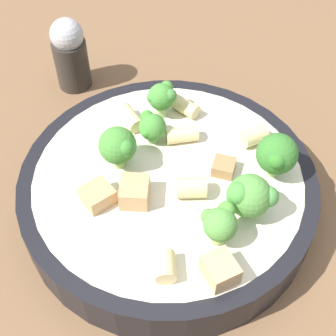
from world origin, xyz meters
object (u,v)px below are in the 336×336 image
at_px(chicken_chunk_1, 224,167).
at_px(rigatoni_3, 165,266).
at_px(broccoli_floret_1, 162,97).
at_px(broccoli_floret_3, 277,154).
at_px(broccoli_floret_4, 219,223).
at_px(chicken_chunk_0, 98,196).
at_px(broccoli_floret_2, 152,126).
at_px(broccoli_floret_5, 249,196).
at_px(rigatoni_4, 181,135).
at_px(broccoli_floret_0, 118,147).
at_px(chicken_chunk_3, 135,192).
at_px(rigatoni_2, 191,188).
at_px(rigatoni_1, 130,118).
at_px(pasta_bowl, 168,188).
at_px(chicken_chunk_2, 220,270).
at_px(rigatoni_0, 185,107).
at_px(rigatoni_5, 254,136).
at_px(pepper_shaker, 70,54).

bearing_deg(chicken_chunk_1, rigatoni_3, 79.50).
relative_size(broccoli_floret_1, broccoli_floret_3, 0.81).
xyz_separation_m(broccoli_floret_4, chicken_chunk_0, (0.10, -0.01, -0.01)).
bearing_deg(rigatoni_3, broccoli_floret_2, -67.87).
distance_m(broccoli_floret_2, broccoli_floret_5, 0.11).
relative_size(broccoli_floret_3, chicken_chunk_1, 2.31).
bearing_deg(broccoli_floret_3, rigatoni_4, -10.76).
bearing_deg(broccoli_floret_0, broccoli_floret_5, 170.51).
relative_size(broccoli_floret_1, chicken_chunk_0, 1.48).
bearing_deg(chicken_chunk_0, broccoli_floret_1, -99.54).
distance_m(broccoli_floret_0, broccoli_floret_2, 0.04).
height_order(broccoli_floret_1, chicken_chunk_3, broccoli_floret_1).
bearing_deg(rigatoni_2, broccoli_floret_4, 130.40).
height_order(broccoli_floret_3, rigatoni_1, broccoli_floret_3).
bearing_deg(rigatoni_1, broccoli_floret_1, -139.85).
relative_size(pasta_bowl, chicken_chunk_3, 9.91).
distance_m(broccoli_floret_0, rigatoni_2, 0.07).
xyz_separation_m(rigatoni_2, chicken_chunk_0, (0.07, 0.03, -0.00)).
height_order(broccoli_floret_4, rigatoni_2, broccoli_floret_4).
bearing_deg(chicken_chunk_2, broccoli_floret_0, -36.63).
bearing_deg(broccoli_floret_0, rigatoni_3, 127.82).
xyz_separation_m(broccoli_floret_3, rigatoni_0, (0.09, -0.05, -0.02)).
xyz_separation_m(broccoli_floret_3, rigatoni_4, (0.09, -0.02, -0.02)).
relative_size(broccoli_floret_2, broccoli_floret_4, 0.84).
bearing_deg(rigatoni_3, rigatoni_0, -79.47).
xyz_separation_m(broccoli_floret_3, chicken_chunk_3, (0.10, 0.06, -0.02)).
height_order(rigatoni_2, rigatoni_5, rigatoni_2).
height_order(rigatoni_1, rigatoni_3, rigatoni_3).
bearing_deg(broccoli_floret_3, pepper_shaker, -24.14).
bearing_deg(rigatoni_1, broccoli_floret_2, 152.07).
relative_size(broccoli_floret_5, rigatoni_3, 1.87).
distance_m(chicken_chunk_3, pepper_shaker, 0.21).
relative_size(broccoli_floret_1, chicken_chunk_3, 1.35).
height_order(broccoli_floret_2, chicken_chunk_0, broccoli_floret_2).
xyz_separation_m(rigatoni_0, rigatoni_4, (-0.01, 0.04, -0.00)).
height_order(broccoli_floret_3, rigatoni_4, broccoli_floret_3).
bearing_deg(rigatoni_0, chicken_chunk_3, 84.06).
xyz_separation_m(rigatoni_5, pepper_shaker, (0.21, -0.07, -0.01)).
height_order(broccoli_floret_0, broccoli_floret_4, broccoli_floret_0).
height_order(broccoli_floret_2, chicken_chunk_1, broccoli_floret_2).
bearing_deg(chicken_chunk_0, chicken_chunk_2, 161.09).
xyz_separation_m(pasta_bowl, rigatoni_2, (-0.02, 0.01, 0.03)).
bearing_deg(broccoli_floret_2, chicken_chunk_2, 127.34).
xyz_separation_m(pasta_bowl, chicken_chunk_0, (0.05, 0.04, 0.02)).
xyz_separation_m(broccoli_floret_0, rigatoni_4, (-0.04, -0.04, -0.02)).
xyz_separation_m(broccoli_floret_0, rigatoni_5, (-0.10, -0.06, -0.02)).
bearing_deg(pasta_bowl, chicken_chunk_0, 42.21).
distance_m(broccoli_floret_2, broccoli_floret_4, 0.12).
height_order(rigatoni_1, rigatoni_5, rigatoni_5).
distance_m(broccoli_floret_3, broccoli_floret_4, 0.08).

